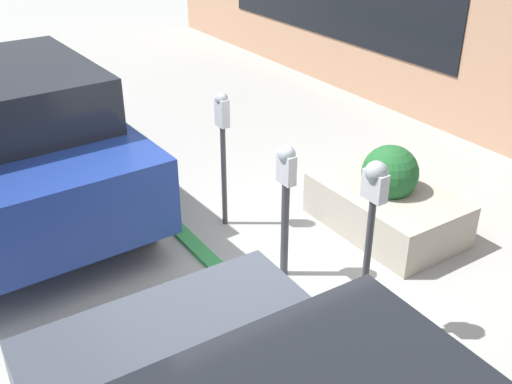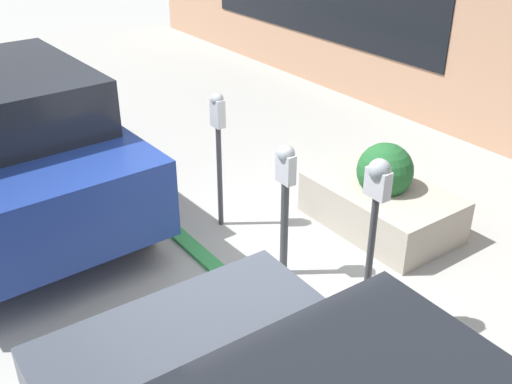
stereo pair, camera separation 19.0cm
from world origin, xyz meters
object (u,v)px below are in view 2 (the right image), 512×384
(parking_meter_second, at_px, (285,188))
(parking_meter_middle, at_px, (218,134))
(parked_car_middle, at_px, (0,145))
(parking_meter_nearest, at_px, (376,205))
(planter_box, at_px, (382,199))

(parking_meter_second, height_order, parking_meter_middle, parking_meter_middle)
(parking_meter_second, relative_size, parked_car_middle, 0.33)
(parking_meter_middle, bearing_deg, parking_meter_nearest, -178.47)
(parking_meter_nearest, height_order, parking_meter_second, parking_meter_nearest)
(parking_meter_second, xyz_separation_m, parked_car_middle, (2.50, 1.74, -0.03))
(parking_meter_nearest, xyz_separation_m, parking_meter_second, (0.99, 0.06, -0.26))
(planter_box, height_order, parked_car_middle, parked_car_middle)
(parking_meter_second, distance_m, parking_meter_middle, 1.10)
(parking_meter_second, bearing_deg, parked_car_middle, 34.84)
(planter_box, relative_size, parked_car_middle, 0.39)
(parking_meter_nearest, distance_m, parked_car_middle, 3.94)
(parking_meter_nearest, distance_m, parking_meter_middle, 2.08)
(parking_meter_nearest, distance_m, parking_meter_second, 1.02)
(parking_meter_nearest, xyz_separation_m, planter_box, (1.07, -1.30, -0.84))
(parking_meter_nearest, xyz_separation_m, parked_car_middle, (3.49, 1.80, -0.29))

